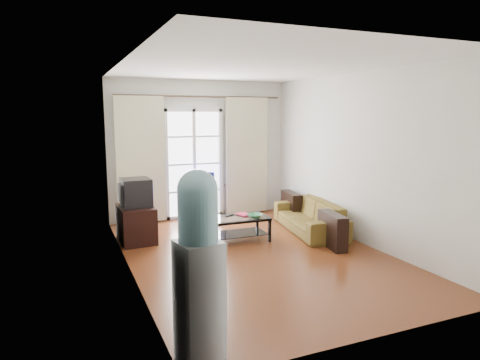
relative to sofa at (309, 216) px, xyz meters
name	(u,v)px	position (x,y,z in m)	size (l,w,h in m)	color
floor	(255,254)	(-1.40, -0.77, -0.27)	(5.20, 5.20, 0.00)	brown
ceiling	(256,66)	(-1.40, -0.77, 2.43)	(5.20, 5.20, 0.00)	white
wall_back	(201,150)	(-1.40, 1.83, 1.08)	(3.60, 0.02, 2.70)	silver
wall_front	(382,194)	(-1.40, -3.37, 1.08)	(3.60, 0.02, 2.70)	silver
wall_left	(127,169)	(-3.20, -0.77, 1.08)	(0.02, 5.20, 2.70)	silver
wall_right	(358,158)	(0.40, -0.77, 1.08)	(0.02, 5.20, 2.70)	silver
french_door	(194,164)	(-1.55, 1.77, 0.81)	(1.16, 0.06, 2.15)	white
curtain_rod	(201,97)	(-1.40, 1.73, 2.11)	(0.04, 0.04, 3.30)	#4C3F2D
curtain_left	(141,160)	(-2.60, 1.71, 0.93)	(0.90, 0.07, 2.35)	beige
curtain_right	(247,156)	(-0.45, 1.71, 0.93)	(0.90, 0.07, 2.35)	beige
radiator	(240,198)	(-0.60, 1.73, 0.06)	(0.64, 0.12, 0.64)	gray
sofa	(309,216)	(0.00, 0.00, 0.00)	(1.01, 1.93, 0.54)	brown
coffee_table	(238,225)	(-1.38, -0.04, -0.01)	(0.99, 0.58, 0.39)	silver
bowl	(255,216)	(-1.14, -0.19, 0.16)	(0.31, 0.31, 0.06)	#2F8143
book	(239,215)	(-1.33, 0.02, 0.14)	(0.23, 0.28, 0.02)	maroon
remote	(230,215)	(-1.47, 0.10, 0.14)	(0.17, 0.05, 0.02)	black
tv_stand	(136,224)	(-2.91, 0.57, 0.02)	(0.53, 0.79, 0.58)	black
crt_tv	(135,192)	(-2.91, 0.60, 0.53)	(0.51, 0.50, 0.45)	black
task_chair	(204,209)	(-1.56, 1.17, 0.02)	(0.86, 0.86, 0.96)	black
water_cooler	(199,265)	(-3.00, -3.12, 0.58)	(0.38, 0.38, 1.62)	silver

